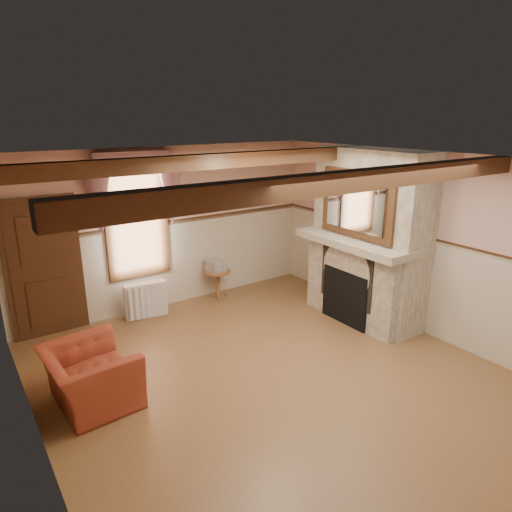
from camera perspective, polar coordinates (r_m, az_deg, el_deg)
floor at (r=6.24m, az=1.92°, el=-14.64°), size 5.50×6.00×0.01m
ceiling at (r=5.32m, az=2.23°, el=11.87°), size 5.50×6.00×0.01m
wall_back at (r=8.13m, az=-10.71°, el=3.47°), size 5.50×0.02×2.80m
wall_left at (r=4.66m, az=-26.50°, el=-8.74°), size 0.02×6.00×2.80m
wall_right at (r=7.54m, az=19.08°, el=1.72°), size 0.02×6.00×2.80m
wainscot at (r=5.88m, az=2.00°, el=-8.43°), size 5.50×6.00×1.50m
chair_rail at (r=5.60m, az=2.08°, el=-1.50°), size 5.50×6.00×0.08m
firebox at (r=7.64m, az=11.39°, el=-4.97°), size 0.20×0.95×0.90m
armchair at (r=5.88m, az=-19.99°, el=-14.00°), size 1.01×1.14×0.70m
side_table at (r=8.53m, az=-4.80°, el=-3.53°), size 0.53×0.53×0.55m
book_stack at (r=8.41m, az=-5.08°, el=-1.15°), size 0.31×0.36×0.20m
radiator at (r=7.97m, az=-13.62°, el=-5.33°), size 0.72×0.27×0.60m
bowl at (r=7.49m, az=13.25°, el=2.62°), size 0.35×0.35×0.09m
mantel_clock at (r=7.93m, az=9.62°, el=4.08°), size 0.14×0.24×0.20m
oil_lamp at (r=7.69m, az=11.41°, el=3.87°), size 0.11×0.11×0.28m
candle_red at (r=7.00m, az=18.02°, el=1.52°), size 0.06×0.06×0.16m
jar_yellow at (r=7.14m, az=16.52°, el=1.79°), size 0.06×0.06×0.12m
fireplace at (r=7.65m, az=14.04°, el=2.38°), size 0.85×2.00×2.80m
mantel at (r=7.53m, az=13.10°, el=1.89°), size 1.05×2.05×0.12m
overmantel_mirror at (r=7.26m, az=12.43°, el=6.32°), size 0.06×1.44×1.04m
door at (r=7.60m, az=-24.91°, el=-1.61°), size 1.10×0.10×2.10m
window at (r=7.83m, az=-14.72°, el=4.56°), size 1.06×0.08×2.02m
window_drapes at (r=7.64m, az=-14.83°, el=8.83°), size 1.30×0.14×1.40m
ceiling_beam_front at (r=4.44m, az=11.67°, el=9.15°), size 5.50×0.18×0.20m
ceiling_beam_back at (r=6.33m, az=-4.46°, el=11.79°), size 5.50×0.18×0.20m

